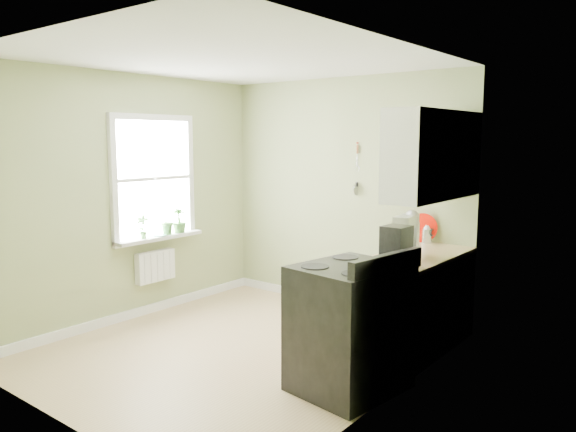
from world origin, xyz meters
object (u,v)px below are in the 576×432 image
Objects in this scene: stand_mixer at (406,238)px; coffee_maker at (396,248)px; kettle at (427,234)px; stove at (350,327)px.

stand_mixer is 1.20× the size of coffee_maker.
coffee_maker is at bearing -77.31° from kettle.
stand_mixer is 2.28× the size of kettle.
stand_mixer is 0.46m from coffee_maker.
stove is 2.65× the size of stand_mixer.
kettle is at bearing 102.69° from coffee_maker.
stand_mixer reaches higher than kettle.
coffee_maker is at bearing -73.49° from stand_mixer.
coffee_maker is at bearing 79.53° from stove.
coffee_maker reaches higher than kettle.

